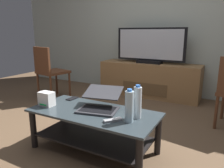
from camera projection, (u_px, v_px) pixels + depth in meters
ground_plane at (98, 136)px, 2.42m from camera, size 7.68×7.68×0.00m
back_wall at (160, 17)px, 3.91m from camera, size 6.40×0.12×2.80m
coffee_table at (94, 124)px, 2.07m from camera, size 1.22×0.57×0.41m
media_cabinet at (149, 79)px, 3.92m from camera, size 1.77×0.50×0.60m
television at (150, 46)px, 3.76m from camera, size 1.22×0.20×0.61m
side_chair at (49, 70)px, 3.64m from camera, size 0.52×0.52×0.90m
laptop at (100, 102)px, 2.09m from camera, size 0.45×0.49×0.18m
router_box at (47, 99)px, 2.18m from camera, size 0.15×0.11×0.14m
water_bottle_near at (137, 102)px, 1.85m from camera, size 0.07×0.07×0.29m
water_bottle_far at (129, 106)px, 1.77m from camera, size 0.07×0.07×0.28m
cell_phone at (72, 98)px, 2.41m from camera, size 0.07×0.14×0.01m
tv_remote at (113, 120)px, 1.80m from camera, size 0.13×0.15×0.02m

